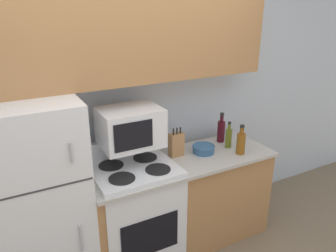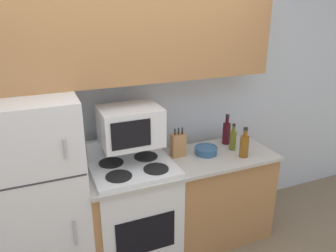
# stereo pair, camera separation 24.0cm
# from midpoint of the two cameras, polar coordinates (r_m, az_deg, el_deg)

# --- Properties ---
(wall_back) EXTENTS (8.00, 0.05, 2.55)m
(wall_back) POSITION_cam_midpoint_polar(r_m,az_deg,el_deg) (3.02, -10.08, 2.30)
(wall_back) COLOR silver
(wall_back) RESTS_ON ground_plane
(lower_cabinets) EXTENTS (1.73, 0.61, 0.90)m
(lower_cabinets) POSITION_cam_midpoint_polar(r_m,az_deg,el_deg) (3.16, -0.02, -13.14)
(lower_cabinets) COLOR #B27A47
(lower_cabinets) RESTS_ON ground_plane
(refrigerator) EXTENTS (0.74, 0.70, 1.60)m
(refrigerator) POSITION_cam_midpoint_polar(r_m,az_deg,el_deg) (2.75, -24.46, -12.23)
(refrigerator) COLOR white
(refrigerator) RESTS_ON ground_plane
(upper_cabinets) EXTENTS (2.47, 0.34, 0.74)m
(upper_cabinets) POSITION_cam_midpoint_polar(r_m,az_deg,el_deg) (2.70, -9.63, 15.34)
(upper_cabinets) COLOR #B27A47
(upper_cabinets) RESTS_ON refrigerator
(stove) EXTENTS (0.69, 0.59, 1.10)m
(stove) POSITION_cam_midpoint_polar(r_m,az_deg,el_deg) (2.98, -7.99, -14.93)
(stove) COLOR white
(stove) RESTS_ON ground_plane
(microwave) EXTENTS (0.49, 0.38, 0.32)m
(microwave) POSITION_cam_midpoint_polar(r_m,az_deg,el_deg) (2.69, -9.14, -0.23)
(microwave) COLOR white
(microwave) RESTS_ON stove
(knife_block) EXTENTS (0.13, 0.08, 0.27)m
(knife_block) POSITION_cam_midpoint_polar(r_m,az_deg,el_deg) (2.95, -0.87, -3.29)
(knife_block) COLOR #B27A47
(knife_block) RESTS_ON lower_cabinets
(bowl) EXTENTS (0.21, 0.21, 0.07)m
(bowl) POSITION_cam_midpoint_polar(r_m,az_deg,el_deg) (3.05, 3.96, -4.02)
(bowl) COLOR #335B84
(bowl) RESTS_ON lower_cabinets
(bottle_whiskey) EXTENTS (0.08, 0.08, 0.28)m
(bottle_whiskey) POSITION_cam_midpoint_polar(r_m,az_deg,el_deg) (3.04, 10.40, -2.89)
(bottle_whiskey) COLOR brown
(bottle_whiskey) RESTS_ON lower_cabinets
(bottle_olive_oil) EXTENTS (0.06, 0.06, 0.26)m
(bottle_olive_oil) POSITION_cam_midpoint_polar(r_m,az_deg,el_deg) (3.16, 8.39, -2.01)
(bottle_olive_oil) COLOR #5B6619
(bottle_olive_oil) RESTS_ON lower_cabinets
(bottle_wine_red) EXTENTS (0.08, 0.08, 0.30)m
(bottle_wine_red) POSITION_cam_midpoint_polar(r_m,az_deg,el_deg) (3.28, 7.18, -0.79)
(bottle_wine_red) COLOR #470F19
(bottle_wine_red) RESTS_ON lower_cabinets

